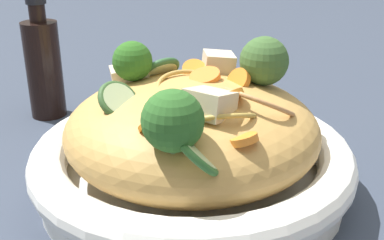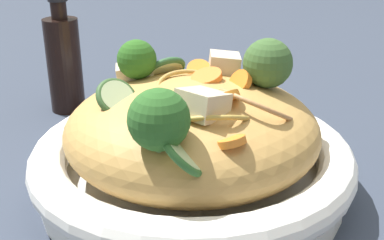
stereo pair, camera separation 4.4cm
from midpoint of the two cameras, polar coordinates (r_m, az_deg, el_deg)
name	(u,v)px [view 1 (the left image)]	position (r m, az deg, el deg)	size (l,w,h in m)	color
ground_plane	(192,188)	(0.47, -2.69, -8.01)	(3.00, 3.00, 0.00)	#313949
serving_bowl	(192,163)	(0.46, -2.75, -5.11)	(0.30, 0.30, 0.05)	white
noodle_heap	(192,129)	(0.44, -2.80, -1.08)	(0.23, 0.23, 0.10)	tan
broccoli_florets	(203,82)	(0.41, -1.86, 4.45)	(0.17, 0.16, 0.06)	#9EB97A
carrot_coins	(214,91)	(0.42, -0.46, 3.36)	(0.16, 0.12, 0.03)	orange
zucchini_slices	(157,101)	(0.42, -7.18, 2.22)	(0.19, 0.10, 0.05)	beige
chicken_chunks	(183,80)	(0.44, -3.90, 4.61)	(0.15, 0.12, 0.03)	beige
soy_sauce_bottle	(44,66)	(0.65, -18.91, 5.96)	(0.04, 0.04, 0.16)	black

